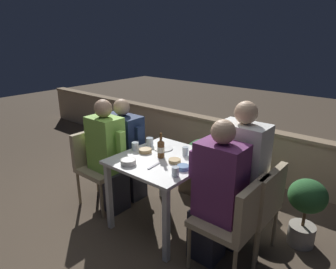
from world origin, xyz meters
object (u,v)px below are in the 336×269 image
Objects in this scene: person_navy_jumper at (126,149)px; beer_bottle at (161,148)px; chair_left_near at (98,160)px; chair_left_far at (115,151)px; chair_right_near at (237,217)px; potted_plant at (306,206)px; person_purple_stripe at (216,194)px; person_white_polo at (237,177)px; chair_right_far at (257,202)px; person_green_blouse at (108,155)px.

beer_bottle is (0.72, -0.19, 0.25)m from person_navy_jumper.
chair_left_near is 0.32m from chair_left_far.
chair_right_near reaches higher than potted_plant.
chair_right_near is at bearing -7.61° from beer_bottle.
person_white_polo is at bearing 84.38° from person_purple_stripe.
chair_right_near and chair_right_far have the same top height.
person_purple_stripe is at bearing -126.33° from potted_plant.
person_green_blouse reaches higher than beer_bottle.
chair_left_near is at bearing -170.15° from chair_right_far.
chair_left_far is at bearing 179.90° from person_white_polo.
chair_left_far is at bearing 169.21° from person_purple_stripe.
beer_bottle is (0.92, -0.19, 0.32)m from chair_left_far.
chair_right_near is at bearing 0.10° from chair_left_near.
chair_right_near is (1.61, -0.31, -0.07)m from person_navy_jumper.
person_green_blouse is 1.47× the size of chair_right_near.
potted_plant is (2.08, 0.72, -0.11)m from chair_left_near.
person_white_polo reaches higher than person_navy_jumper.
chair_left_near is 0.92m from beer_bottle.
beer_bottle reaches higher than chair_right_near.
person_white_polo reaches higher than chair_right_near.
person_green_blouse is 1.47× the size of chair_left_far.
beer_bottle is at bearing 8.16° from chair_left_near.
person_white_polo is at bearing 180.00° from chair_right_far.
chair_right_near is 0.79m from potted_plant.
chair_left_far and chair_right_near have the same top height.
person_green_blouse is 1.55m from chair_right_near.
person_green_blouse is 0.90× the size of person_white_polo.
chair_right_far is 0.26m from person_white_polo.
chair_right_near is at bearing -9.63° from chair_left_far.
potted_plant is at bearing 53.67° from person_purple_stripe.
person_navy_jumper is 0.78m from beer_bottle.
potted_plant is (0.50, 0.41, -0.29)m from person_white_polo.
chair_left_far is 0.99m from beer_bottle.
chair_right_near is (1.75, 0.00, 0.00)m from chair_left_near.
person_green_blouse is 1.41m from person_white_polo.
chair_left_near is 0.23m from person_green_blouse.
person_white_polo is at bearing -140.40° from potted_plant.
chair_right_near is 0.39m from person_white_polo.
chair_right_far is (1.64, -0.00, -0.07)m from person_navy_jumper.
person_green_blouse reaches higher than potted_plant.
chair_left_far is at bearing -169.23° from potted_plant.
person_green_blouse is at bearing -179.88° from chair_right_near.
beer_bottle reaches higher than chair_right_far.
person_purple_stripe is 0.93× the size of person_white_polo.
person_white_polo is (-0.20, 0.00, 0.17)m from chair_right_far.
beer_bottle is (0.65, 0.12, 0.21)m from person_green_blouse.
chair_left_near is 1.00× the size of chair_right_near.
person_navy_jumper is at bearing 169.18° from chair_right_near.
person_navy_jumper is at bearing 101.80° from person_green_blouse.
chair_left_near is at bearing -160.89° from potted_plant.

